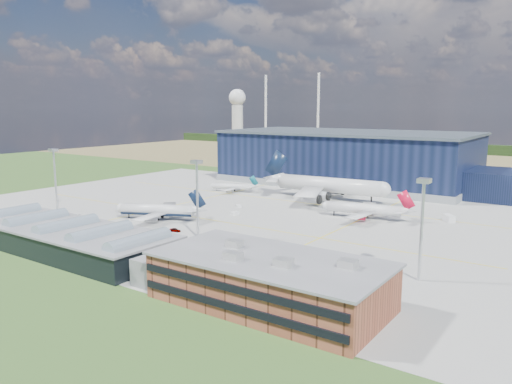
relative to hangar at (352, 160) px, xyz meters
name	(u,v)px	position (x,y,z in m)	size (l,w,h in m)	color
ground	(233,216)	(-2.81, -94.80, -11.62)	(600.00, 600.00, 0.00)	#375921
apron	(249,211)	(-2.81, -84.80, -11.59)	(220.00, 160.00, 0.08)	#9A9A95
farmland	(421,161)	(-2.81, 125.20, -11.62)	(600.00, 220.00, 0.01)	olive
treeline	(450,148)	(-2.81, 205.20, -7.62)	(600.00, 8.00, 8.00)	black
horizon_dressing	(259,111)	(-194.11, 199.58, 22.58)	(440.20, 18.00, 70.00)	silver
hangar	(352,160)	(0.00, 0.00, 0.00)	(145.00, 62.00, 26.10)	black
ops_building	(269,280)	(52.20, -154.81, -6.82)	(46.00, 23.00, 10.90)	brown
glass_concourse	(75,239)	(-9.26, -154.80, -7.93)	(78.00, 23.00, 8.60)	black
light_mast_west	(55,169)	(-62.81, -124.80, 3.82)	(2.60, 2.60, 23.00)	silver
light_mast_center	(197,186)	(7.19, -124.80, 3.82)	(2.60, 2.60, 23.00)	silver
light_mast_east	(422,213)	(72.19, -124.80, 3.82)	(2.60, 2.60, 23.00)	silver
airliner_navy	(157,204)	(-20.39, -114.70, -6.25)	(32.90, 32.18, 10.73)	silver
airliner_red	(363,203)	(36.90, -72.80, -6.32)	(32.51, 31.81, 10.60)	silver
airliner_widebody	(330,177)	(11.06, -46.97, -2.18)	(57.89, 56.63, 18.88)	silver
airliner_regional	(232,184)	(-34.01, -54.80, -7.84)	(23.15, 22.65, 7.55)	silver
gse_tug_a	(20,211)	(-68.51, -136.06, -10.83)	(2.31, 3.78, 1.57)	yellow
gse_van_a	(239,250)	(27.39, -131.54, -10.39)	(2.46, 5.63, 2.46)	white
gse_cart_a	(235,213)	(-2.82, -93.61, -11.00)	(1.91, 2.86, 1.24)	white
gse_van_b	(449,218)	(62.77, -61.17, -10.42)	(2.39, 5.21, 2.39)	white
gse_cart_b	(239,206)	(-9.68, -82.33, -11.04)	(1.77, 2.66, 1.15)	white
gse_van_c	(336,285)	(59.83, -140.80, -10.29)	(2.66, 5.54, 2.66)	white
airstair	(80,224)	(-29.59, -138.96, -9.88)	(2.17, 5.42, 3.47)	white
car_a	(175,230)	(-3.17, -123.76, -11.00)	(1.45, 3.60, 1.23)	#99999E
car_b	(111,230)	(-19.83, -134.64, -11.07)	(1.15, 3.30, 1.09)	#99999E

